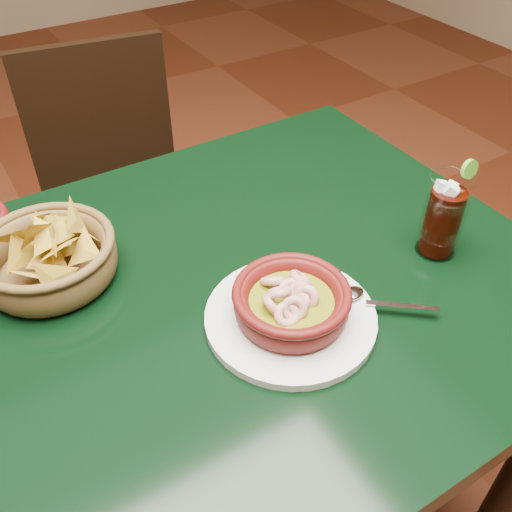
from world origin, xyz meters
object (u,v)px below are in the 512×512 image
shrimp_plate (291,306)px  chip_basket (49,257)px  cola_drink (444,216)px  dining_table (172,358)px  dining_chair (120,199)px

shrimp_plate → chip_basket: bearing=133.7°
chip_basket → cola_drink: (0.54, -0.26, 0.03)m
shrimp_plate → cola_drink: (0.29, 0.00, 0.04)m
dining_table → shrimp_plate: shrimp_plate is taller
cola_drink → chip_basket: bearing=154.1°
dining_chair → cola_drink: size_ratio=5.35×
dining_table → chip_basket: (-0.11, 0.16, 0.14)m
dining_chair → shrimp_plate: bearing=-91.1°
dining_table → shrimp_plate: (0.14, -0.11, 0.13)m
dining_chair → cola_drink: (0.27, -0.80, 0.35)m
dining_table → chip_basket: bearing=124.5°
shrimp_plate → chip_basket: (-0.26, 0.27, 0.01)m
dining_table → cola_drink: size_ratio=7.58×
dining_chair → chip_basket: chip_basket is taller
cola_drink → dining_table: bearing=166.8°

